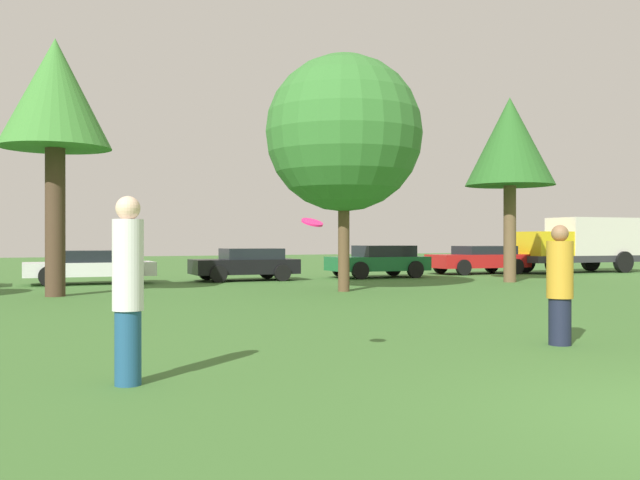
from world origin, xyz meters
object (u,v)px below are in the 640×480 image
Objects in this scene: person_catcher at (560,285)px; tree_3 at (510,143)px; parked_car_white at (92,266)px; parked_car_black at (246,264)px; parked_car_red at (480,259)px; frisbee at (312,222)px; tree_1 at (55,98)px; delivery_truck_yellow at (581,243)px; tree_2 at (344,134)px; parked_car_green at (379,261)px; person_thrower at (128,287)px.

tree_3 is (9.46, 12.14, 4.05)m from person_catcher.
parked_car_black is (5.39, -0.32, 0.00)m from parked_car_white.
parked_car_red is at bearing -176.68° from parked_car_white.
frisbee is 0.04× the size of tree_1.
tree_1 is at bearing 98.42° from frisbee.
tree_1 is 7.00m from parked_car_white.
tree_2 is at bearing 24.01° from delivery_truck_yellow.
parked_car_white is at bearing 0.84° from delivery_truck_yellow.
parked_car_red is (16.37, 0.07, 0.04)m from parked_car_white.
tree_1 is 1.60× the size of parked_car_white.
person_catcher is at bearing -100.98° from tree_2.
frisbee is at bearing 60.32° from parked_car_green.
tree_2 is at bearing 135.58° from parked_car_white.
tree_3 is at bearing 41.98° from frisbee.
person_catcher is at bearing -2.07° from frisbee.
frisbee is 17.28m from parked_car_white.
delivery_truck_yellow reaches higher than parked_car_red.
parked_car_white is (-6.12, 6.68, -3.98)m from tree_2.
tree_1 is 1.74× the size of parked_car_green.
delivery_truck_yellow is (16.02, -0.52, 0.74)m from parked_car_black.
tree_1 is at bearing 13.24° from delivery_truck_yellow.
parked_car_green is at bearing -113.82° from person_catcher.
tree_3 is at bearing 32.24° from delivery_truck_yellow.
frisbee reaches higher than parked_car_green.
tree_2 is at bearing 60.61° from frisbee.
parked_car_white is (2.10, 17.57, -0.40)m from person_thrower.
person_catcher reaches higher than parked_car_red.
person_thrower is at bearing -141.72° from tree_3.
tree_2 is at bearing 36.48° from parked_car_red.
parked_car_black is at bearing -0.21° from parked_car_green.
tree_3 is (15.61, 12.32, 3.90)m from person_thrower.
tree_2 is 1.10× the size of delivery_truck_yellow.
delivery_truck_yellow is at bearing -178.03° from parked_car_green.
parked_car_red is at bearing 33.40° from tree_2.
tree_1 is 1.05× the size of tree_3.
tree_1 is at bearing 167.56° from tree_2.
tree_1 reaches higher than parked_car_black.
person_thrower is 0.44× the size of parked_car_red.
person_catcher is 23.99m from delivery_truck_yellow.
delivery_truck_yellow is (23.51, 16.73, 0.34)m from person_thrower.
delivery_truck_yellow reaches higher than parked_car_green.
tree_1 is 7.98m from tree_2.
parked_car_green is (6.82, 16.75, -0.19)m from person_catcher.
parked_car_black is at bearing 148.75° from tree_3.
tree_1 reaches higher than parked_car_white.
tree_1 is 9.63m from parked_car_black.
parked_car_red reaches higher than parked_car_white.
parked_car_black is 16.05m from delivery_truck_yellow.
person_catcher is (6.15, 0.18, -0.16)m from person_thrower.
frisbee is (2.28, 0.32, 0.71)m from person_thrower.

